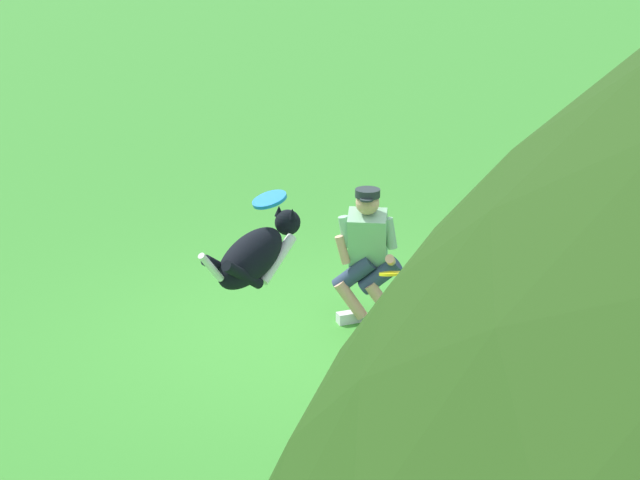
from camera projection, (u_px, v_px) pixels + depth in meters
ground_plane at (319, 333)px, 9.40m from camera, size 60.00×60.00×0.00m
person at (367, 251)px, 9.39m from camera, size 0.63×0.70×1.29m
dog at (255, 255)px, 6.63m from camera, size 0.87×0.61×0.46m
frisbee_flying at (269, 200)px, 6.67m from camera, size 0.31×0.32×0.12m
frisbee_held at (392, 274)px, 9.11m from camera, size 0.28×0.27×0.10m
training_cone at (550, 389)px, 8.03m from camera, size 0.30×0.30×0.33m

